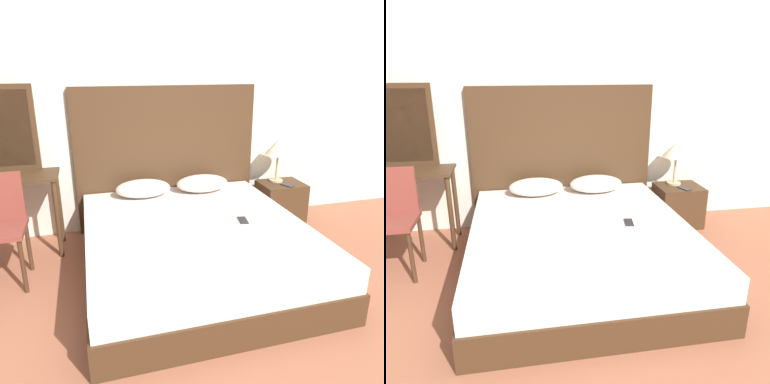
# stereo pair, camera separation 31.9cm
# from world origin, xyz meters

# --- Properties ---
(ground_plane) EXTENTS (16.00, 16.00, 0.00)m
(ground_plane) POSITION_xyz_m (0.00, 0.00, 0.00)
(ground_plane) COLOR #9E5B42
(wall_back) EXTENTS (10.00, 0.06, 2.70)m
(wall_back) POSITION_xyz_m (0.00, 2.46, 1.35)
(wall_back) COLOR silver
(wall_back) RESTS_ON ground_plane
(bed) EXTENTS (1.85, 2.10, 0.45)m
(bed) POSITION_xyz_m (-0.14, 1.31, 0.22)
(bed) COLOR #422B19
(bed) RESTS_ON ground_plane
(headboard) EXTENTS (1.94, 0.05, 1.53)m
(headboard) POSITION_xyz_m (-0.14, 2.38, 0.76)
(headboard) COLOR #422B19
(headboard) RESTS_ON ground_plane
(pillow_left) EXTENTS (0.55, 0.36, 0.17)m
(pillow_left) POSITION_xyz_m (-0.45, 2.13, 0.53)
(pillow_left) COLOR silver
(pillow_left) RESTS_ON bed
(pillow_right) EXTENTS (0.55, 0.36, 0.17)m
(pillow_right) POSITION_xyz_m (0.18, 2.13, 0.53)
(pillow_right) COLOR silver
(pillow_right) RESTS_ON bed
(phone_on_bed) EXTENTS (0.09, 0.16, 0.01)m
(phone_on_bed) POSITION_xyz_m (0.28, 1.25, 0.45)
(phone_on_bed) COLOR #232328
(phone_on_bed) RESTS_ON bed
(nightstand) EXTENTS (0.49, 0.40, 0.45)m
(nightstand) POSITION_xyz_m (1.13, 2.12, 0.23)
(nightstand) COLOR #422B19
(nightstand) RESTS_ON ground_plane
(table_lamp) EXTENTS (0.30, 0.30, 0.49)m
(table_lamp) POSITION_xyz_m (1.09, 2.20, 0.84)
(table_lamp) COLOR tan
(table_lamp) RESTS_ON nightstand
(phone_on_nightstand) EXTENTS (0.12, 0.17, 0.01)m
(phone_on_nightstand) POSITION_xyz_m (1.14, 2.02, 0.46)
(phone_on_nightstand) COLOR #232328
(phone_on_nightstand) RESTS_ON nightstand
(vanity_desk) EXTENTS (0.93, 0.43, 0.77)m
(vanity_desk) POSITION_xyz_m (-1.71, 2.07, 0.62)
(vanity_desk) COLOR #422B19
(vanity_desk) RESTS_ON ground_plane
(vanity_mirror) EXTENTS (0.62, 0.03, 0.79)m
(vanity_mirror) POSITION_xyz_m (-1.71, 2.26, 1.17)
(vanity_mirror) COLOR #422B19
(vanity_mirror) RESTS_ON vanity_desk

